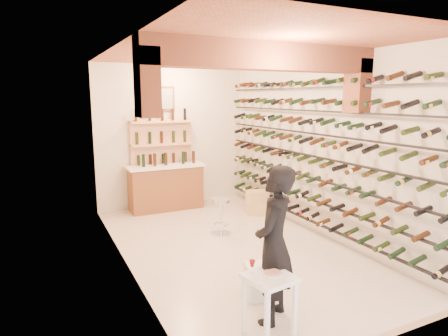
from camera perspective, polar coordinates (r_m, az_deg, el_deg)
name	(u,v)px	position (r m, az deg, el deg)	size (l,w,h in m)	color
ground	(232,246)	(6.74, 1.14, -11.36)	(6.00, 6.00, 0.00)	beige
room_shell	(240,113)	(6.04, 2.35, 8.05)	(3.52, 6.02, 3.21)	beige
wine_rack	(308,150)	(7.15, 12.18, 2.53)	(0.32, 5.70, 2.56)	black
back_counter	(166,186)	(8.83, -8.46, -2.60)	(1.70, 0.62, 1.29)	brown
back_shelving	(162,156)	(8.94, -9.03, 1.69)	(1.40, 0.31, 2.73)	tan
tasting_table	(269,287)	(4.26, 6.63, -16.81)	(0.52, 0.52, 0.82)	white
white_stool	(259,281)	(5.13, 5.17, -16.08)	(0.34, 0.34, 0.42)	white
person	(274,245)	(4.41, 7.31, -11.04)	(0.65, 0.43, 1.78)	black
chrome_barstool	(221,214)	(7.17, -0.46, -6.73)	(0.35, 0.35, 0.67)	silver
crate_lower	(257,208)	(8.49, 4.85, -5.85)	(0.44, 0.30, 0.26)	tan
crate_upper	(257,196)	(8.42, 4.87, -4.16)	(0.43, 0.30, 0.25)	tan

